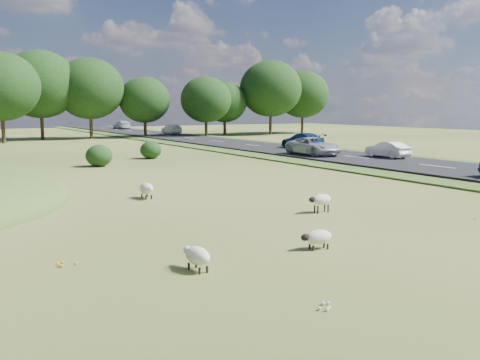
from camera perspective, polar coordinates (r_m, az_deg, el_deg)
name	(u,v)px	position (r m, az deg, el deg)	size (l,w,h in m)	color
ground	(98,169)	(38.11, -14.93, 1.10)	(160.00, 160.00, 0.00)	#3A571B
road	(263,147)	(55.53, 2.46, 3.49)	(8.00, 150.00, 0.25)	black
treeline	(7,88)	(72.55, -23.57, 8.94)	(96.28, 14.66, 11.70)	black
shrubs	(68,154)	(42.45, -17.86, 2.63)	(22.87, 9.38, 1.57)	black
sheep_0	(318,237)	(16.28, 8.31, -6.05)	(1.06, 0.57, 0.60)	beige
sheep_1	(197,256)	(14.10, -4.61, -8.04)	(0.58, 1.14, 0.64)	beige
sheep_2	(321,200)	(21.86, 8.63, -2.08)	(1.06, 0.49, 0.77)	beige
sheep_3	(147,189)	(25.36, -9.92, -0.92)	(0.60, 1.28, 0.74)	beige
car_0	(387,149)	(44.62, 15.46, 3.16)	(1.35, 3.88, 1.28)	silver
car_1	(122,125)	(103.60, -12.48, 5.78)	(2.16, 5.32, 1.54)	white
car_2	(313,146)	(45.59, 7.83, 3.59)	(2.47, 5.36, 1.49)	#B1B4B9
car_4	(302,141)	(53.08, 6.68, 4.20)	(2.12, 5.22, 1.52)	navy
car_5	(171,129)	(81.48, -7.32, 5.38)	(1.54, 4.41, 1.45)	#9DA0A5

